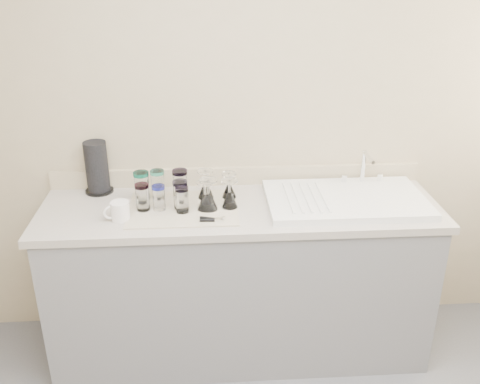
{
  "coord_description": "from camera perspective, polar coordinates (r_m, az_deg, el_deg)",
  "views": [
    {
      "loc": [
        -0.17,
        -1.28,
        2.09
      ],
      "look_at": [
        -0.01,
        1.15,
        1.0
      ],
      "focal_mm": 40.0,
      "sensor_mm": 36.0,
      "label": 1
    }
  ],
  "objects": [
    {
      "name": "goblet_front_left",
      "position": [
        2.69,
        -3.36,
        -0.77
      ],
      "size": [
        0.09,
        0.09,
        0.16
      ],
      "color": "white",
      "rests_on": "dish_towel"
    },
    {
      "name": "sink_unit",
      "position": [
        2.84,
        11.22,
        -0.75
      ],
      "size": [
        0.82,
        0.5,
        0.22
      ],
      "color": "white",
      "rests_on": "counter_unit"
    },
    {
      "name": "tumbler_blue",
      "position": [
        2.7,
        -8.65,
        -0.58
      ],
      "size": [
        0.07,
        0.07,
        0.13
      ],
      "color": "white",
      "rests_on": "dish_towel"
    },
    {
      "name": "dish_towel",
      "position": [
        2.74,
        -6.09,
        -1.75
      ],
      "size": [
        0.55,
        0.42,
        0.01
      ],
      "primitive_type": "cube",
      "color": "beige",
      "rests_on": "counter_unit"
    },
    {
      "name": "goblet_front_right",
      "position": [
        2.71,
        -1.12,
        -0.64
      ],
      "size": [
        0.08,
        0.08,
        0.15
      ],
      "color": "white",
      "rests_on": "dish_towel"
    },
    {
      "name": "tumbler_magenta",
      "position": [
        2.71,
        -10.36,
        -0.51
      ],
      "size": [
        0.07,
        0.07,
        0.14
      ],
      "color": "white",
      "rests_on": "dish_towel"
    },
    {
      "name": "white_mug",
      "position": [
        2.66,
        -12.72,
        -2.0
      ],
      "size": [
        0.14,
        0.12,
        0.09
      ],
      "color": "white",
      "rests_on": "counter_unit"
    },
    {
      "name": "can_opener",
      "position": [
        2.59,
        -2.97,
        -2.95
      ],
      "size": [
        0.12,
        0.06,
        0.02
      ],
      "color": "silver",
      "rests_on": "dish_towel"
    },
    {
      "name": "paper_towel_roll",
      "position": [
        2.97,
        -15.01,
        2.49
      ],
      "size": [
        0.15,
        0.15,
        0.28
      ],
      "color": "black",
      "rests_on": "counter_unit"
    },
    {
      "name": "room_envelope",
      "position": [
        1.4,
        3.34,
        1.54
      ],
      "size": [
        3.54,
        3.5,
        2.52
      ],
      "color": "#57575C",
      "rests_on": "ground"
    },
    {
      "name": "goblet_back_right",
      "position": [
        2.82,
        -1.18,
        0.32
      ],
      "size": [
        0.08,
        0.08,
        0.14
      ],
      "color": "white",
      "rests_on": "dish_towel"
    },
    {
      "name": "tumbler_purple",
      "position": [
        2.81,
        -6.39,
        0.84
      ],
      "size": [
        0.08,
        0.08,
        0.16
      ],
      "color": "white",
      "rests_on": "dish_towel"
    },
    {
      "name": "counter_unit",
      "position": [
        2.98,
        0.03,
        -9.28
      ],
      "size": [
        2.06,
        0.62,
        0.9
      ],
      "color": "slate",
      "rests_on": "ground"
    },
    {
      "name": "tumbler_lavender",
      "position": [
        2.7,
        -6.37,
        -0.27
      ],
      "size": [
        0.07,
        0.07,
        0.15
      ],
      "color": "white",
      "rests_on": "dish_towel"
    },
    {
      "name": "goblet_extra",
      "position": [
        2.69,
        -3.73,
        -0.87
      ],
      "size": [
        0.08,
        0.08,
        0.15
      ],
      "color": "white",
      "rests_on": "dish_towel"
    },
    {
      "name": "tumbler_extra",
      "position": [
        2.66,
        -6.19,
        -0.79
      ],
      "size": [
        0.07,
        0.07,
        0.13
      ],
      "color": "white",
      "rests_on": "dish_towel"
    },
    {
      "name": "tumbler_teal",
      "position": [
        2.81,
        -10.42,
        0.63
      ],
      "size": [
        0.08,
        0.08,
        0.16
      ],
      "color": "white",
      "rests_on": "dish_towel"
    },
    {
      "name": "tumbler_cyan",
      "position": [
        2.85,
        -8.77,
        0.91
      ],
      "size": [
        0.07,
        0.07,
        0.15
      ],
      "color": "white",
      "rests_on": "dish_towel"
    },
    {
      "name": "goblet_back_left",
      "position": [
        2.82,
        -3.68,
        0.37
      ],
      "size": [
        0.09,
        0.09,
        0.15
      ],
      "color": "white",
      "rests_on": "dish_towel"
    }
  ]
}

